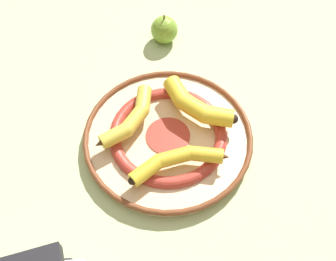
{
  "coord_description": "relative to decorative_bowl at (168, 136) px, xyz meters",
  "views": [
    {
      "loc": [
        -0.04,
        0.46,
        0.73
      ],
      "look_at": [
        -0.02,
        -0.0,
        0.04
      ],
      "focal_mm": 42.0,
      "sensor_mm": 36.0,
      "label": 1
    }
  ],
  "objects": [
    {
      "name": "ground_plane",
      "position": [
        0.02,
        0.0,
        -0.02
      ],
      "size": [
        2.8,
        2.8,
        0.0
      ],
      "primitive_type": "plane",
      "color": "#B2C693"
    },
    {
      "name": "decorative_bowl",
      "position": [
        0.0,
        0.0,
        0.0
      ],
      "size": [
        0.37,
        0.37,
        0.04
      ],
      "color": "beige",
      "rests_on": "ground_plane"
    },
    {
      "name": "banana_a",
      "position": [
        -0.05,
        -0.06,
        0.04
      ],
      "size": [
        0.17,
        0.14,
        0.04
      ],
      "rotation": [
        0.0,
        0.0,
        2.52
      ],
      "color": "yellow",
      "rests_on": "decorative_bowl"
    },
    {
      "name": "banana_b",
      "position": [
        -0.02,
        0.08,
        0.03
      ],
      "size": [
        0.2,
        0.09,
        0.03
      ],
      "rotation": [
        0.0,
        0.0,
        0.34
      ],
      "color": "gold",
      "rests_on": "decorative_bowl"
    },
    {
      "name": "banana_c",
      "position": [
        0.08,
        -0.02,
        0.04
      ],
      "size": [
        0.11,
        0.17,
        0.03
      ],
      "rotation": [
        0.0,
        0.0,
        -2.07
      ],
      "color": "gold",
      "rests_on": "decorative_bowl"
    },
    {
      "name": "apple",
      "position": [
        0.02,
        -0.31,
        0.02
      ],
      "size": [
        0.07,
        0.07,
        0.08
      ],
      "color": "olive",
      "rests_on": "ground_plane"
    }
  ]
}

